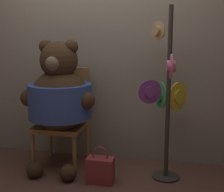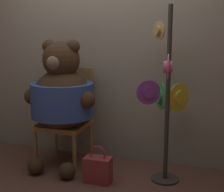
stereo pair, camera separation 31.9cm
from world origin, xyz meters
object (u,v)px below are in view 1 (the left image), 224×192
object	(u,v)px
teddy_bear	(60,97)
handbag_on_ground	(100,170)
chair	(64,114)
hat_display_rack	(166,97)

from	to	relation	value
teddy_bear	handbag_on_ground	distance (m)	0.88
teddy_bear	handbag_on_ground	world-z (taller)	teddy_bear
chair	handbag_on_ground	distance (m)	0.82
teddy_bear	hat_display_rack	world-z (taller)	hat_display_rack
chair	teddy_bear	world-z (taller)	teddy_bear
teddy_bear	hat_display_rack	distance (m)	1.11
chair	hat_display_rack	size ratio (longest dim) A/B	0.63
handbag_on_ground	chair	bearing A→B (deg)	140.56
handbag_on_ground	teddy_bear	bearing A→B (deg)	153.12
hat_display_rack	handbag_on_ground	bearing A→B (deg)	-155.05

